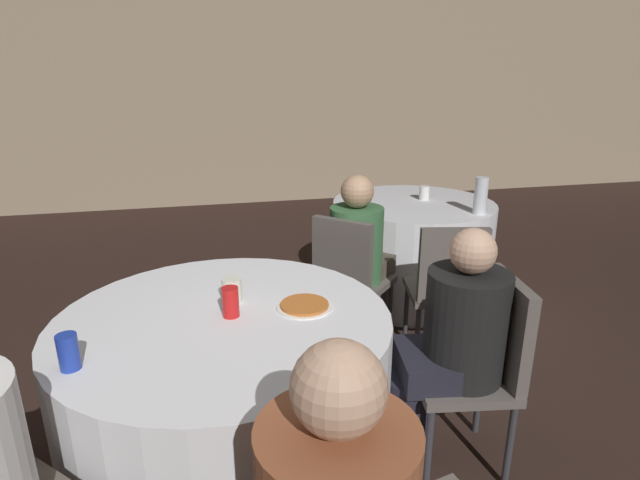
% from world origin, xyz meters
% --- Properties ---
extents(wall_back, '(16.00, 0.06, 2.80)m').
position_xyz_m(wall_back, '(0.00, 5.08, 1.40)').
color(wall_back, gray).
rests_on(wall_back, ground_plane).
extents(table_near, '(1.34, 1.34, 0.75)m').
position_xyz_m(table_near, '(-0.21, 0.13, 0.37)').
color(table_near, silver).
rests_on(table_near, ground_plane).
extents(table_far, '(1.22, 1.22, 0.75)m').
position_xyz_m(table_far, '(1.29, 1.73, 0.37)').
color(table_far, silver).
rests_on(table_far, ground_plane).
extents(chair_near_east, '(0.46, 0.46, 0.87)m').
position_xyz_m(chair_near_east, '(0.86, -0.04, 0.52)').
color(chair_near_east, '#59514C').
rests_on(chair_near_east, ground_plane).
extents(chair_far_southwest, '(0.57, 0.57, 0.87)m').
position_xyz_m(chair_far_southwest, '(0.57, 1.01, 0.52)').
color(chair_far_southwest, '#59514C').
rests_on(chair_far_southwest, ground_plane).
extents(chair_far_south, '(0.47, 0.48, 0.87)m').
position_xyz_m(chair_far_south, '(1.08, 0.73, 0.52)').
color(chair_far_south, '#59514C').
rests_on(chair_far_south, ground_plane).
extents(person_black_shirt, '(0.51, 0.37, 1.09)m').
position_xyz_m(person_black_shirt, '(0.70, -0.02, 0.55)').
color(person_black_shirt, black).
rests_on(person_black_shirt, ground_plane).
extents(person_green_jacket, '(0.46, 0.46, 1.11)m').
position_xyz_m(person_green_jacket, '(0.69, 1.13, 0.56)').
color(person_green_jacket, '#4C4238').
rests_on(person_green_jacket, ground_plane).
extents(pizza_plate_near, '(0.23, 0.23, 0.02)m').
position_xyz_m(pizza_plate_near, '(0.12, 0.14, 0.76)').
color(pizza_plate_near, white).
rests_on(pizza_plate_near, table_near).
extents(soda_can_blue, '(0.07, 0.07, 0.12)m').
position_xyz_m(soda_can_blue, '(-0.71, -0.13, 0.81)').
color(soda_can_blue, '#1E38A5').
rests_on(soda_can_blue, table_near).
extents(soda_can_red, '(0.07, 0.07, 0.12)m').
position_xyz_m(soda_can_red, '(-0.17, 0.13, 0.81)').
color(soda_can_red, red).
rests_on(soda_can_red, table_near).
extents(cup_near, '(0.08, 0.08, 0.10)m').
position_xyz_m(cup_near, '(-0.16, 0.27, 0.80)').
color(cup_near, silver).
rests_on(cup_near, table_near).
extents(bottle_far, '(0.09, 0.09, 0.25)m').
position_xyz_m(bottle_far, '(1.60, 1.31, 0.88)').
color(bottle_far, silver).
rests_on(bottle_far, table_far).
extents(cup_far, '(0.08, 0.08, 0.11)m').
position_xyz_m(cup_far, '(1.40, 1.78, 0.80)').
color(cup_far, white).
rests_on(cup_far, table_far).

